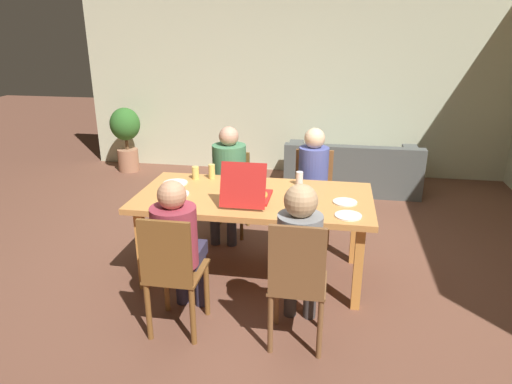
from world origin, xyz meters
The scene contains 21 objects.
ground_plane centered at (0.00, 0.00, 0.00)m, with size 20.00×20.00×0.00m, color brown.
back_wall centered at (0.00, 3.33, 1.50)m, with size 6.42×0.12×2.99m, color beige.
dining_table centered at (0.00, 0.00, 0.70)m, with size 2.03×1.01×0.78m.
chair_0 centered at (-0.42, -0.95, 0.52)m, with size 0.39×0.42×0.96m.
person_0 centered at (-0.42, -0.80, 0.69)m, with size 0.33×0.52×1.17m.
chair_1 centered at (0.47, 0.93, 0.50)m, with size 0.42×0.43×0.93m.
person_1 centered at (0.47, 0.78, 0.71)m, with size 0.30×0.53×1.21m.
chair_2 centered at (-0.42, 0.96, 0.49)m, with size 0.38×0.42×0.86m.
person_2 centered at (-0.42, 0.82, 0.70)m, with size 0.36×0.56×1.18m.
chair_3 centered at (0.47, -0.96, 0.54)m, with size 0.39×0.39×0.98m.
person_3 centered at (0.47, -0.82, 0.71)m, with size 0.31×0.50×1.20m.
pizza_box_0 centered at (-0.03, -0.12, 0.83)m, with size 0.37×0.49×0.37m.
plate_0 centered at (-0.68, -0.10, 0.79)m, with size 0.25×0.25×0.03m.
plate_1 centered at (-0.78, 0.19, 0.78)m, with size 0.23×0.23×0.01m.
plate_2 centered at (0.78, -0.05, 0.78)m, with size 0.20×0.20×0.01m.
plate_3 centered at (0.80, -0.34, 0.78)m, with size 0.21×0.21×0.01m.
drinking_glass_0 centered at (-0.48, 0.39, 0.85)m, with size 0.06×0.06×0.14m, color #DCC15F.
drinking_glass_1 centered at (0.36, 0.35, 0.84)m, with size 0.07×0.07×0.12m, color silver.
drinking_glass_2 centered at (-0.63, 0.35, 0.84)m, with size 0.07×0.07×0.12m, color #E0C05F.
couch centered at (0.92, 2.58, 0.25)m, with size 1.81×0.88×0.69m.
potted_plant centered at (-2.51, 2.84, 0.60)m, with size 0.45×0.45×0.99m.
Camera 1 is at (0.65, -3.69, 2.17)m, focal length 32.38 mm.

